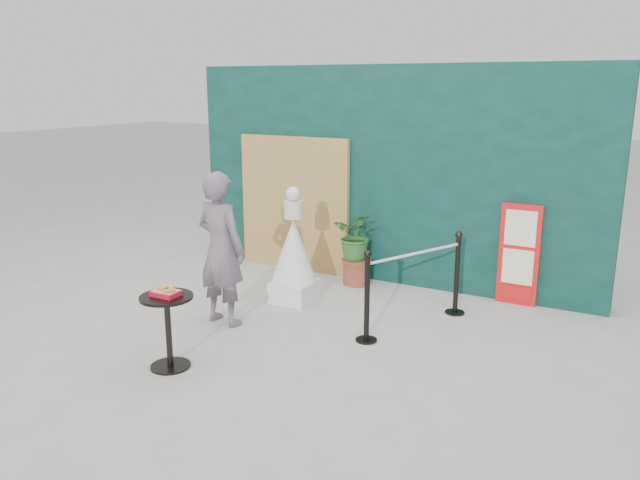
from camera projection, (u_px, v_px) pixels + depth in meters
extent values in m
plane|color=#ADAAA5|center=(264.00, 359.00, 6.39)|extent=(60.00, 60.00, 0.00)
cube|color=black|center=(387.00, 175.00, 8.70)|extent=(6.00, 0.30, 3.00)
cube|color=tan|center=(294.00, 204.00, 9.29)|extent=(1.80, 0.08, 2.00)
imported|color=slate|center=(221.00, 249.00, 7.17)|extent=(0.70, 0.50, 1.80)
cube|color=red|center=(519.00, 255.00, 7.85)|extent=(0.50, 0.06, 1.30)
cube|color=beige|center=(521.00, 228.00, 7.74)|extent=(0.38, 0.02, 0.45)
cube|color=beige|center=(518.00, 267.00, 7.86)|extent=(0.38, 0.02, 0.45)
cube|color=red|center=(515.00, 293.00, 7.95)|extent=(0.38, 0.02, 0.18)
cube|color=white|center=(294.00, 291.00, 8.08)|extent=(0.50, 0.50, 0.27)
cone|color=white|center=(294.00, 250.00, 7.94)|extent=(0.59, 0.59, 0.82)
cylinder|color=silver|center=(293.00, 210.00, 7.82)|extent=(0.24, 0.24, 0.22)
sphere|color=silver|center=(293.00, 194.00, 7.77)|extent=(0.18, 0.18, 0.18)
cylinder|color=black|center=(171.00, 366.00, 6.22)|extent=(0.40, 0.40, 0.02)
cylinder|color=black|center=(169.00, 333.00, 6.14)|extent=(0.06, 0.06, 0.72)
cylinder|color=black|center=(166.00, 297.00, 6.04)|extent=(0.52, 0.52, 0.03)
cube|color=red|center=(166.00, 293.00, 6.03)|extent=(0.26, 0.19, 0.05)
cube|color=red|center=(166.00, 291.00, 6.03)|extent=(0.24, 0.17, 0.00)
cube|color=tan|center=(163.00, 288.00, 6.05)|extent=(0.15, 0.14, 0.02)
cube|color=#C98249|center=(168.00, 290.00, 5.98)|extent=(0.13, 0.13, 0.02)
cone|color=yellow|center=(171.00, 286.00, 6.05)|extent=(0.06, 0.06, 0.06)
cylinder|color=#963B31|center=(356.00, 273.00, 8.75)|extent=(0.37, 0.37, 0.31)
cylinder|color=brown|center=(357.00, 261.00, 8.71)|extent=(0.42, 0.42, 0.05)
imported|color=#295E28|center=(357.00, 235.00, 8.62)|extent=(0.62, 0.53, 0.69)
cylinder|color=black|center=(366.00, 340.00, 6.85)|extent=(0.24, 0.24, 0.02)
cylinder|color=black|center=(367.00, 300.00, 6.73)|extent=(0.06, 0.06, 0.96)
sphere|color=black|center=(368.00, 254.00, 6.61)|extent=(0.09, 0.09, 0.09)
cylinder|color=black|center=(455.00, 312.00, 7.67)|extent=(0.24, 0.24, 0.02)
cylinder|color=black|center=(457.00, 276.00, 7.56)|extent=(0.06, 0.06, 0.96)
sphere|color=black|center=(459.00, 235.00, 7.43)|extent=(0.09, 0.09, 0.09)
cylinder|color=silver|center=(416.00, 253.00, 7.05)|extent=(0.63, 1.31, 0.03)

